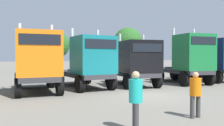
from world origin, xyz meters
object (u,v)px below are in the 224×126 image
semi_truck_orange (38,61)px  semi_truck_navy (214,60)px  visitor_in_hivis (195,91)px  visitor_with_camera (136,97)px  semi_truck_teal (89,62)px  semi_truck_black (136,63)px  semi_truck_green (188,59)px

semi_truck_orange → semi_truck_navy: semi_truck_navy is taller
visitor_in_hivis → visitor_with_camera: visitor_with_camera is taller
semi_truck_teal → visitor_in_hivis: size_ratio=3.91×
semi_truck_black → semi_truck_navy: 8.05m
semi_truck_teal → semi_truck_black: (3.56, -0.35, -0.05)m
semi_truck_teal → semi_truck_orange: bearing=-83.8°
visitor_with_camera → semi_truck_black: bearing=-96.7°
semi_truck_black → semi_truck_green: size_ratio=0.98×
semi_truck_orange → visitor_with_camera: size_ratio=3.48×
semi_truck_teal → semi_truck_green: semi_truck_green is taller
semi_truck_black → visitor_in_hivis: (-3.00, -8.50, -0.80)m
semi_truck_navy → visitor_with_camera: (-13.81, -8.70, -0.90)m
visitor_with_camera → semi_truck_teal: bearing=-77.1°
visitor_in_hivis → semi_truck_green: bearing=137.9°
semi_truck_black → visitor_in_hivis: semi_truck_black is taller
semi_truck_navy → visitor_in_hivis: 13.88m
semi_truck_navy → visitor_in_hivis: bearing=-52.0°
visitor_in_hivis → visitor_with_camera: size_ratio=0.93×
semi_truck_teal → semi_truck_black: size_ratio=1.03×
semi_truck_orange → semi_truck_green: (11.48, -0.51, 0.09)m
semi_truck_navy → semi_truck_green: bearing=-81.2°
semi_truck_teal → semi_truck_navy: size_ratio=1.02×
visitor_in_hivis → semi_truck_navy: bearing=128.6°
semi_truck_black → semi_truck_teal: bearing=-85.8°
visitor_in_hivis → semi_truck_orange: bearing=-153.1°
semi_truck_green → visitor_in_hivis: size_ratio=3.86×
visitor_with_camera → visitor_in_hivis: bearing=-146.5°
semi_truck_orange → semi_truck_teal: (3.42, 0.48, -0.11)m
semi_truck_black → semi_truck_green: (4.50, -0.64, 0.25)m
semi_truck_green → visitor_with_camera: size_ratio=3.60×
semi_truck_teal → visitor_in_hivis: 8.92m
semi_truck_black → semi_truck_navy: bearing=98.8°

